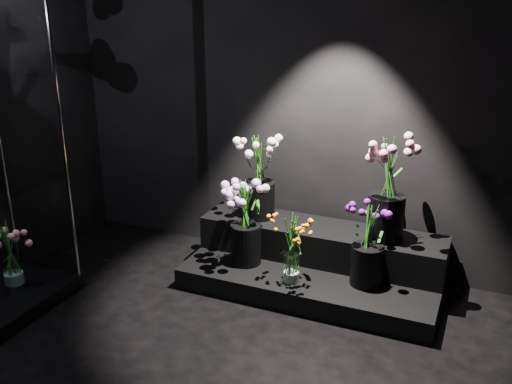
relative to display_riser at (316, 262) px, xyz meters
The scene contains 8 objects.
wall_back 1.32m from the display_riser, 128.61° to the left, with size 4.00×4.00×0.00m, color black.
display_riser is the anchor object (origin of this frame).
bouquet_orange_bells 0.43m from the display_riser, 103.00° to the right, with size 0.30×0.30×0.51m.
bouquet_lilac 0.66m from the display_riser, 159.19° to the right, with size 0.42×0.42×0.68m.
bouquet_purple 0.57m from the display_riser, 20.63° to the right, with size 0.37×0.37×0.62m.
bouquet_cream_roses 0.85m from the display_riser, 167.24° to the left, with size 0.50×0.50×0.69m.
bouquet_pink_roses 0.85m from the display_riser, 10.70° to the left, with size 0.48×0.48×0.78m.
bouquet_case_base_pink 2.30m from the display_riser, 151.22° to the right, with size 0.35×0.35×0.51m.
Camera 1 is at (1.46, -2.25, 2.21)m, focal length 40.00 mm.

